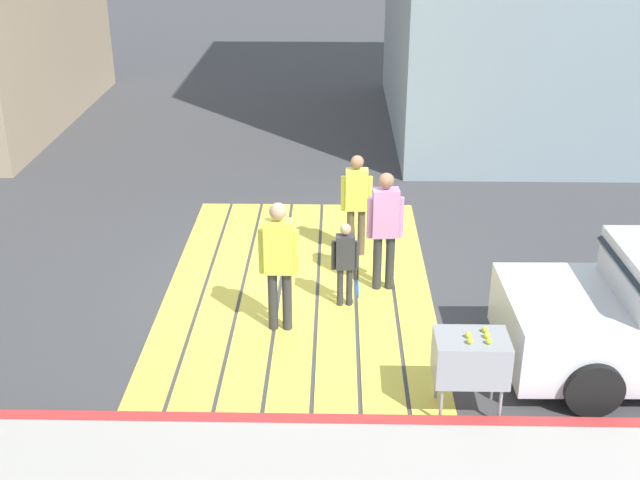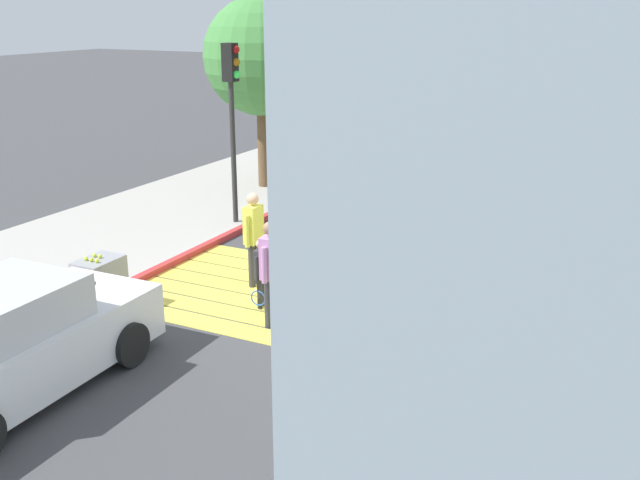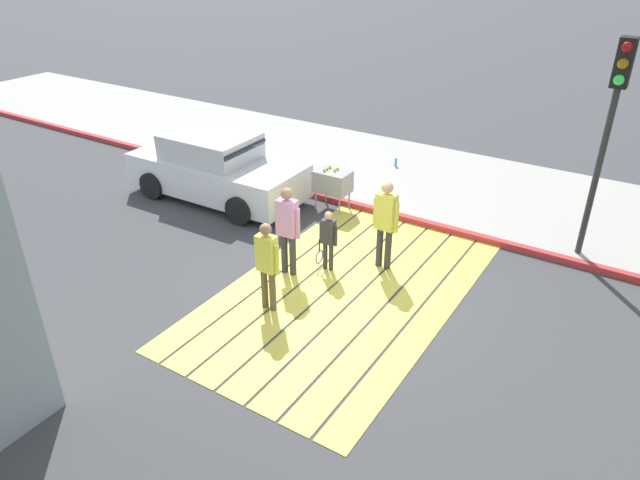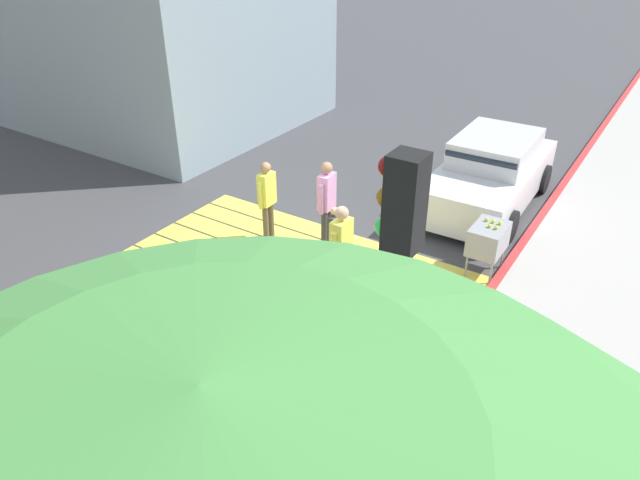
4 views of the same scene
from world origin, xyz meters
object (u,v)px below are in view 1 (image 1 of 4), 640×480
object	(u,v)px
pedestrian_adult_lead	(385,223)
pedestrian_adult_trailing	(279,258)
tennis_ball_cart	(471,358)
pedestrian_adult_side	(357,198)
pedestrian_child_with_racket	(346,261)

from	to	relation	value
pedestrian_adult_lead	pedestrian_adult_trailing	world-z (taller)	pedestrian_adult_trailing
tennis_ball_cart	pedestrian_adult_trailing	world-z (taller)	pedestrian_adult_trailing
tennis_ball_cart	pedestrian_adult_trailing	distance (m)	2.82
pedestrian_adult_side	pedestrian_adult_trailing	bearing A→B (deg)	155.77
pedestrian_adult_trailing	pedestrian_adult_side	bearing A→B (deg)	-24.23
tennis_ball_cart	pedestrian_adult_side	size ratio (longest dim) A/B	0.62
tennis_ball_cart	pedestrian_child_with_racket	bearing A→B (deg)	29.39
tennis_ball_cart	pedestrian_adult_trailing	xyz separation A→B (m)	(1.73, 2.20, 0.35)
pedestrian_adult_side	pedestrian_child_with_racket	size ratio (longest dim) A/B	1.33
pedestrian_adult_lead	pedestrian_child_with_racket	xyz separation A→B (m)	(-0.52, 0.55, -0.34)
tennis_ball_cart	pedestrian_child_with_racket	size ratio (longest dim) A/B	0.82
pedestrian_adult_lead	pedestrian_child_with_racket	size ratio (longest dim) A/B	1.43
pedestrian_adult_lead	pedestrian_adult_side	distance (m)	1.19
pedestrian_child_with_racket	pedestrian_adult_trailing	bearing A→B (deg)	127.23
pedestrian_adult_lead	pedestrian_adult_side	size ratio (longest dim) A/B	1.08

